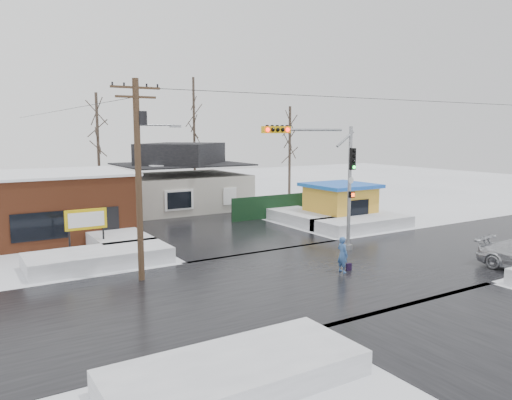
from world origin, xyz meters
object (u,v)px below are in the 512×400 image
pedestrian (343,255)px  traffic_signal (329,172)px  utility_pole (140,168)px  marquee_sign (86,221)px  kiosk (340,202)px

pedestrian → traffic_signal: bearing=-30.2°
traffic_signal → utility_pole: 10.39m
traffic_signal → marquee_sign: bearing=150.3°
utility_pole → kiosk: (17.43, 6.49, -3.65)m
utility_pole → kiosk: size_ratio=1.96×
utility_pole → marquee_sign: bearing=100.1°
traffic_signal → kiosk: traffic_signal is taller
marquee_sign → pedestrian: bearing=-45.8°
kiosk → pedestrian: (-8.90, -10.36, -0.59)m
kiosk → utility_pole: bearing=-159.6°
kiosk → marquee_sign: bearing=-178.4°
utility_pole → marquee_sign: size_ratio=3.53×
utility_pole → pedestrian: bearing=-24.4°
kiosk → pedestrian: bearing=-130.7°
traffic_signal → kiosk: size_ratio=1.52×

